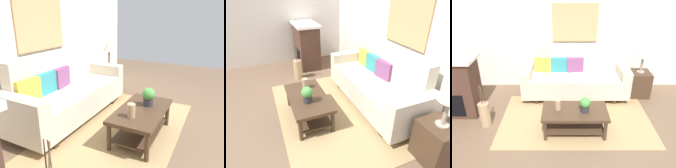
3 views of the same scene
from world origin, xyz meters
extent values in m
plane|color=brown|center=(0.00, 0.00, 0.00)|extent=(9.74, 9.74, 0.00)
cube|color=silver|center=(0.00, 1.98, 1.35)|extent=(5.74, 0.10, 2.70)
cube|color=#A38456|center=(0.00, 0.50, 0.01)|extent=(2.79, 1.69, 0.01)
cube|color=beige|center=(0.02, 1.38, 0.32)|extent=(1.84, 0.84, 0.40)
cube|color=beige|center=(0.02, 1.70, 0.80)|extent=(1.84, 0.20, 0.56)
cube|color=beige|center=(-1.00, 1.38, 0.42)|extent=(0.20, 0.84, 0.60)
cube|color=beige|center=(1.04, 1.38, 0.42)|extent=(0.20, 0.84, 0.60)
cube|color=#422D1E|center=(-0.80, 1.38, 0.06)|extent=(0.08, 0.74, 0.12)
cube|color=#422D1E|center=(0.84, 1.38, 0.06)|extent=(0.08, 0.74, 0.12)
cube|color=gold|center=(-0.68, 1.57, 0.68)|extent=(0.37, 0.16, 0.32)
cube|color=teal|center=(-0.33, 1.57, 0.68)|extent=(0.36, 0.14, 0.32)
cube|color=#7A4270|center=(0.02, 1.57, 0.68)|extent=(0.37, 0.17, 0.32)
cube|color=#422D1E|center=(-0.04, 0.15, 0.41)|extent=(1.10, 0.60, 0.05)
cube|color=#422D1E|center=(-0.04, 0.15, 0.12)|extent=(0.98, 0.50, 0.02)
cylinder|color=#422D1E|center=(-0.53, -0.10, 0.19)|extent=(0.06, 0.06, 0.38)
cylinder|color=#422D1E|center=(0.45, -0.10, 0.19)|extent=(0.06, 0.06, 0.38)
cylinder|color=#422D1E|center=(-0.53, 0.40, 0.19)|extent=(0.06, 0.06, 0.38)
cylinder|color=#422D1E|center=(0.45, 0.40, 0.19)|extent=(0.06, 0.06, 0.38)
cylinder|color=tan|center=(-0.32, 0.19, 0.52)|extent=(0.10, 0.10, 0.18)
cylinder|color=#2D2D33|center=(0.13, 0.11, 0.48)|extent=(0.14, 0.14, 0.10)
sphere|color=#468C3E|center=(0.13, 0.11, 0.60)|extent=(0.18, 0.18, 0.18)
cube|color=#422D1E|center=(1.44, 1.43, 0.28)|extent=(0.44, 0.44, 0.56)
cylinder|color=gray|center=(1.44, 1.43, 0.57)|extent=(0.16, 0.16, 0.02)
cylinder|color=gray|center=(1.44, 1.43, 0.74)|extent=(0.05, 0.05, 0.35)
cone|color=#B2A893|center=(1.44, 1.43, 1.02)|extent=(0.28, 0.28, 0.22)
cylinder|color=brown|center=(-1.62, 0.32, 0.63)|extent=(0.04, 0.03, 0.36)
cylinder|color=brown|center=(-1.65, 0.33, 0.63)|extent=(0.03, 0.03, 0.36)
cylinder|color=brown|center=(-1.65, 0.30, 0.63)|extent=(0.02, 0.05, 0.36)
cube|color=tan|center=(0.02, 1.91, 1.52)|extent=(0.99, 0.03, 0.82)
camera|label=1|loc=(-2.62, -0.72, 1.68)|focal=34.57mm
camera|label=2|loc=(2.62, -0.42, 2.10)|focal=30.73mm
camera|label=3|loc=(-0.22, -2.99, 2.52)|focal=35.78mm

